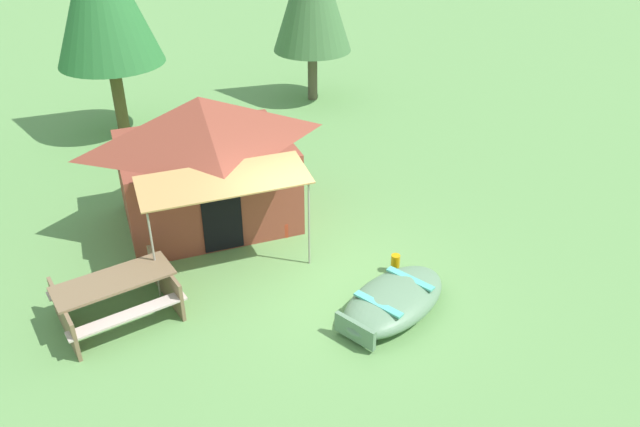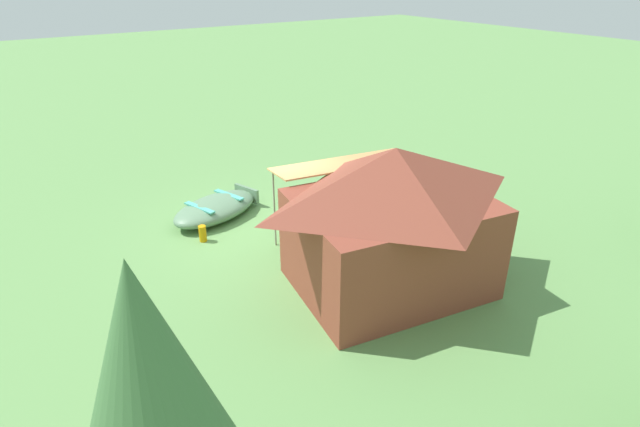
{
  "view_description": "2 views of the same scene",
  "coord_description": "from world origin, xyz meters",
  "px_view_note": "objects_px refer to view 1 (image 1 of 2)",
  "views": [
    {
      "loc": [
        -4.71,
        -7.96,
        6.88
      ],
      "look_at": [
        0.28,
        0.64,
        0.99
      ],
      "focal_mm": 35.11,
      "sensor_mm": 36.0,
      "label": 1
    },
    {
      "loc": [
        4.61,
        9.13,
        5.49
      ],
      "look_at": [
        -0.64,
        1.32,
        0.88
      ],
      "focal_mm": 28.67,
      "sensor_mm": 36.0,
      "label": 2
    }
  ],
  "objects_px": {
    "fuel_can": "(395,264)",
    "cooler_box": "(275,228)",
    "beached_rowboat": "(393,300)",
    "picnic_table": "(116,293)",
    "canvas_cabin_tent": "(205,159)"
  },
  "relations": [
    {
      "from": "beached_rowboat",
      "to": "canvas_cabin_tent",
      "type": "xyz_separation_m",
      "value": [
        -1.54,
        4.45,
        1.16
      ]
    },
    {
      "from": "cooler_box",
      "to": "fuel_can",
      "type": "relative_size",
      "value": 1.29
    },
    {
      "from": "beached_rowboat",
      "to": "picnic_table",
      "type": "bearing_deg",
      "value": 151.28
    },
    {
      "from": "beached_rowboat",
      "to": "cooler_box",
      "type": "height_order",
      "value": "beached_rowboat"
    },
    {
      "from": "picnic_table",
      "to": "canvas_cabin_tent",
      "type": "bearing_deg",
      "value": 41.69
    },
    {
      "from": "beached_rowboat",
      "to": "cooler_box",
      "type": "xyz_separation_m",
      "value": [
        -0.63,
        3.19,
        -0.09
      ]
    },
    {
      "from": "fuel_can",
      "to": "canvas_cabin_tent",
      "type": "bearing_deg",
      "value": 122.6
    },
    {
      "from": "canvas_cabin_tent",
      "to": "cooler_box",
      "type": "distance_m",
      "value": 2.0
    },
    {
      "from": "canvas_cabin_tent",
      "to": "cooler_box",
      "type": "height_order",
      "value": "canvas_cabin_tent"
    },
    {
      "from": "beached_rowboat",
      "to": "fuel_can",
      "type": "height_order",
      "value": "beached_rowboat"
    },
    {
      "from": "beached_rowboat",
      "to": "fuel_can",
      "type": "xyz_separation_m",
      "value": [
        0.72,
        0.93,
        -0.06
      ]
    },
    {
      "from": "picnic_table",
      "to": "fuel_can",
      "type": "relative_size",
      "value": 5.39
    },
    {
      "from": "fuel_can",
      "to": "cooler_box",
      "type": "bearing_deg",
      "value": 120.68
    },
    {
      "from": "canvas_cabin_tent",
      "to": "picnic_table",
      "type": "relative_size",
      "value": 2.13
    },
    {
      "from": "canvas_cabin_tent",
      "to": "picnic_table",
      "type": "distance_m",
      "value": 3.49
    }
  ]
}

